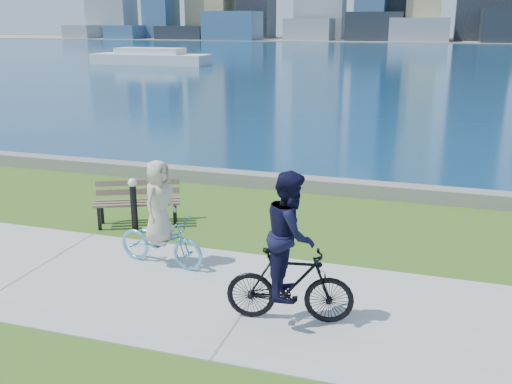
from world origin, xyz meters
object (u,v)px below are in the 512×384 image
park_bench (138,199)px  cyclist_woman (160,227)px  bollard_lamp (134,202)px  cyclist_man (290,260)px

park_bench → cyclist_woman: (1.46, -1.83, 0.17)m
park_bench → cyclist_woman: 2.34m
park_bench → bollard_lamp: (0.18, -0.48, 0.10)m
bollard_lamp → cyclist_man: bearing=-33.3°
park_bench → cyclist_man: size_ratio=0.84×
park_bench → bollard_lamp: size_ratio=1.62×
cyclist_woman → cyclist_man: bearing=-107.6°
park_bench → cyclist_man: 5.18m
park_bench → cyclist_woman: bearing=-75.6°
cyclist_woman → cyclist_man: (2.68, -1.25, 0.23)m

